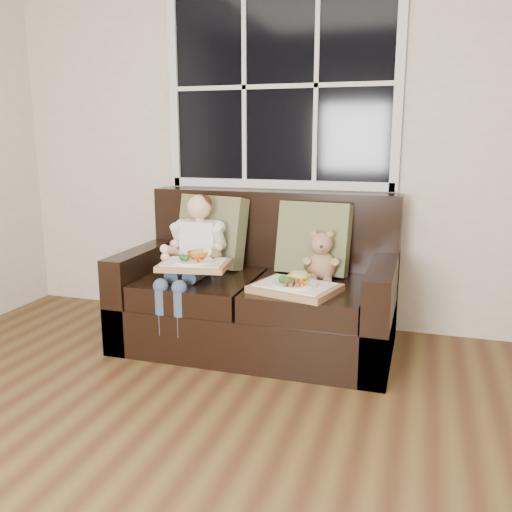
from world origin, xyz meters
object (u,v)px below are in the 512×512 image
(tray_left, at_px, (194,263))
(tray_right, at_px, (295,286))
(loveseat, at_px, (260,296))
(teddy_bear, at_px, (321,260))
(child, at_px, (195,248))

(tray_left, xyz_separation_m, tray_right, (0.63, -0.00, -0.09))
(loveseat, distance_m, teddy_bear, 0.48)
(loveseat, xyz_separation_m, child, (-0.40, -0.11, 0.32))
(tray_left, bearing_deg, loveseat, 33.49)
(child, distance_m, teddy_bear, 0.80)
(loveseat, bearing_deg, tray_right, -44.46)
(child, xyz_separation_m, teddy_bear, (0.79, 0.12, -0.05))
(loveseat, height_order, tray_right, loveseat)
(tray_left, relative_size, tray_right, 0.84)
(teddy_bear, relative_size, tray_right, 0.60)
(child, height_order, tray_left, child)
(loveseat, xyz_separation_m, tray_left, (-0.32, -0.29, 0.27))
(loveseat, distance_m, child, 0.52)
(teddy_bear, bearing_deg, loveseat, 171.51)
(tray_right, bearing_deg, teddy_bear, 88.76)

